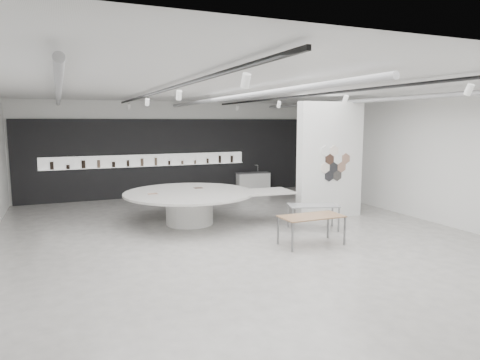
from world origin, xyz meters
name	(u,v)px	position (x,y,z in m)	size (l,w,h in m)	color
room	(235,158)	(-0.09, 0.00, 2.07)	(12.02, 14.02, 3.82)	#ADA9A3
back_wall_display	(171,158)	(-0.08, 6.93, 1.54)	(11.80, 0.27, 3.10)	black
partition_column	(330,161)	(3.50, 1.00, 1.80)	(2.20, 0.38, 3.60)	white
display_island	(192,203)	(-0.73, 1.81, 0.63)	(4.98, 4.05, 0.97)	white
sample_table_wood	(312,218)	(1.34, -1.40, 0.67)	(1.55, 0.79, 0.73)	#8B6648
sample_table_stone	(313,207)	(2.20, -0.13, 0.64)	(1.51, 1.07, 0.70)	gray
kitchen_counter	(253,182)	(3.42, 6.55, 0.41)	(1.48, 0.68, 1.13)	white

